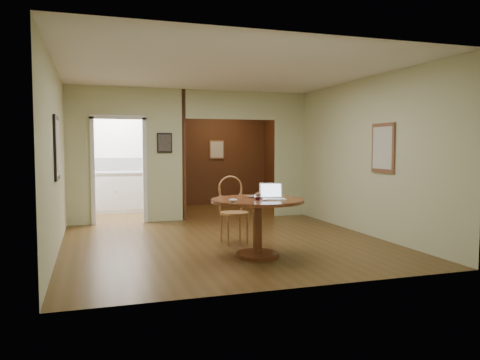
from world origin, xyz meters
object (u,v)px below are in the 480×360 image
object	(u,v)px
chair	(233,206)
closed_laptop	(260,196)
open_laptop	(272,195)
dining_table	(258,214)

from	to	relation	value
chair	closed_laptop	bearing A→B (deg)	-82.76
chair	open_laptop	bearing A→B (deg)	-81.58
dining_table	closed_laptop	world-z (taller)	closed_laptop
open_laptop	closed_laptop	size ratio (longest dim) A/B	1.01
open_laptop	closed_laptop	xyz separation A→B (m)	(-0.08, 0.27, -0.05)
open_laptop	closed_laptop	distance (m)	0.29
closed_laptop	open_laptop	bearing A→B (deg)	-97.86
dining_table	chair	world-z (taller)	chair
dining_table	closed_laptop	size ratio (longest dim) A/B	3.57
dining_table	open_laptop	size ratio (longest dim) A/B	3.54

